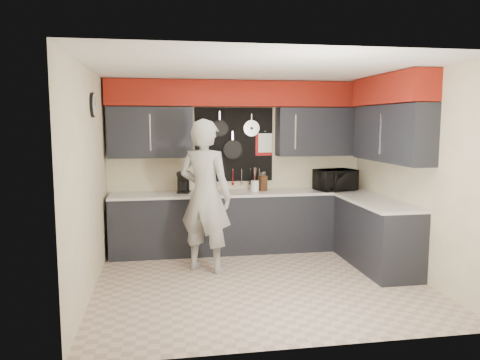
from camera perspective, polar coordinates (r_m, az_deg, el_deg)
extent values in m
plane|color=#C4AC99|center=(5.96, 2.42, -12.28)|extent=(4.00, 4.00, 0.00)
cube|color=beige|center=(7.37, -0.35, 1.82)|extent=(4.00, 0.01, 2.60)
cube|color=black|center=(7.09, -10.86, 5.73)|extent=(1.24, 0.32, 0.75)
cube|color=black|center=(7.51, 9.58, 5.83)|extent=(1.34, 0.32, 0.75)
cube|color=maroon|center=(7.18, -0.13, 10.46)|extent=(3.94, 0.36, 0.38)
cube|color=black|center=(7.33, -0.72, 4.33)|extent=(1.22, 0.03, 1.15)
cylinder|color=black|center=(7.25, -2.48, 6.31)|extent=(0.26, 0.04, 0.26)
cylinder|color=black|center=(7.29, -0.91, 3.73)|extent=(0.30, 0.04, 0.30)
cylinder|color=black|center=(7.28, -2.93, 1.27)|extent=(0.27, 0.04, 0.27)
cylinder|color=silver|center=(7.34, 1.41, 6.32)|extent=(0.25, 0.02, 0.25)
cube|color=#980B0C|center=(7.40, 2.91, 4.31)|extent=(0.26, 0.01, 0.34)
cube|color=white|center=(7.39, 3.09, 4.54)|extent=(0.22, 0.01, 0.30)
cylinder|color=silver|center=(7.29, -4.18, 0.40)|extent=(0.01, 0.01, 0.20)
cylinder|color=silver|center=(7.31, -3.08, 0.42)|extent=(0.01, 0.01, 0.20)
cylinder|color=silver|center=(7.32, -1.98, 0.44)|extent=(0.01, 0.01, 0.20)
cylinder|color=silver|center=(7.34, -0.88, 0.46)|extent=(0.01, 0.01, 0.20)
cylinder|color=silver|center=(7.37, 0.21, 0.48)|extent=(0.01, 0.01, 0.20)
cylinder|color=silver|center=(7.39, 1.29, 0.50)|extent=(0.01, 0.01, 0.20)
cylinder|color=silver|center=(7.42, 2.37, 0.52)|extent=(0.01, 0.01, 0.20)
cube|color=beige|center=(6.39, 20.28, 0.56)|extent=(0.01, 3.50, 2.60)
cube|color=black|center=(6.54, 17.98, 5.41)|extent=(0.32, 1.70, 0.75)
cube|color=maroon|center=(6.54, 18.02, 10.45)|extent=(0.36, 1.70, 0.38)
cube|color=beige|center=(5.60, -17.89, -0.20)|extent=(0.01, 3.50, 2.60)
cylinder|color=black|center=(5.96, -17.52, 8.72)|extent=(0.04, 0.30, 0.30)
cylinder|color=white|center=(5.96, -17.30, 8.72)|extent=(0.01, 0.26, 0.26)
cube|color=black|center=(7.22, 0.04, -5.21)|extent=(3.90, 0.60, 0.88)
cube|color=silver|center=(7.12, 0.06, -1.62)|extent=(3.90, 0.63, 0.04)
cube|color=black|center=(6.70, 16.26, -6.46)|extent=(0.60, 1.60, 0.88)
cube|color=silver|center=(6.60, 16.28, -2.59)|extent=(0.63, 1.60, 0.04)
cube|color=black|center=(7.06, 0.39, -8.75)|extent=(3.90, 0.06, 0.10)
imported|color=black|center=(7.41, 11.53, 0.02)|extent=(0.67, 0.53, 0.33)
cube|color=#3C2513|center=(7.22, 2.79, -0.39)|extent=(0.14, 0.14, 0.24)
cylinder|color=white|center=(7.17, 1.82, -0.72)|extent=(0.13, 0.13, 0.17)
cube|color=black|center=(7.07, -6.87, -1.44)|extent=(0.22, 0.25, 0.03)
cube|color=black|center=(7.13, -6.92, -0.15)|extent=(0.18, 0.09, 0.29)
cube|color=black|center=(7.04, -6.90, 0.80)|extent=(0.22, 0.25, 0.06)
cylinder|color=black|center=(7.04, -6.87, -0.80)|extent=(0.11, 0.11, 0.14)
imported|color=#A2A2A0|center=(6.17, -4.27, -1.96)|extent=(0.88, 0.81, 2.02)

